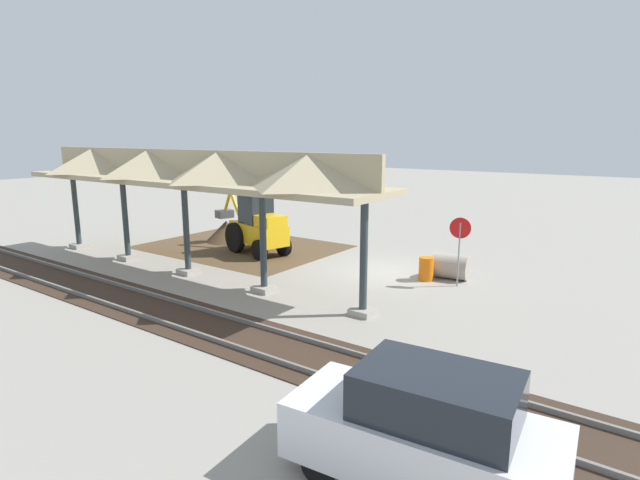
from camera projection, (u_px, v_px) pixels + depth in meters
name	position (u px, v px, depth m)	size (l,w,h in m)	color
ground_plane	(384.00, 273.00, 20.11)	(120.00, 120.00, 0.00)	gray
dirt_work_zone	(242.00, 247.00, 24.80)	(9.27, 7.00, 0.01)	brown
platform_canopy	(183.00, 169.00, 19.12)	(17.38, 3.20, 4.90)	#9E998E
rail_tracks	(244.00, 336.00, 13.66)	(60.00, 2.58, 0.15)	slate
stop_sign	(460.00, 237.00, 17.93)	(0.75, 0.16, 2.55)	gray
backhoe	(257.00, 226.00, 23.29)	(5.23, 2.50, 2.82)	#EAB214
dirt_mound	(227.00, 241.00, 26.16)	(4.33, 4.33, 2.14)	brown
concrete_pipe	(451.00, 266.00, 19.21)	(1.42, 1.09, 0.95)	#9E9384
distant_parked_car	(425.00, 430.00, 7.64)	(4.34, 2.11, 1.98)	silver
traffic_barrel	(426.00, 269.00, 18.98)	(0.56, 0.56, 0.90)	orange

